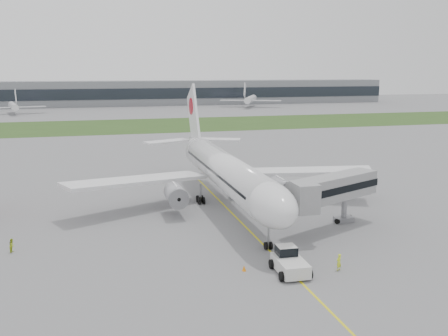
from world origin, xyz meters
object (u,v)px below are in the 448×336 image
object	(u,v)px
jet_bridge	(330,190)
ground_crew_near	(339,262)
airliner	(224,169)
pushback_tug	(289,261)

from	to	relation	value
jet_bridge	ground_crew_near	xyz separation A→B (m)	(-5.13, -12.63, -4.43)
airliner	pushback_tug	size ratio (longest dim) A/B	10.80
ground_crew_near	jet_bridge	bearing A→B (deg)	-135.43
pushback_tug	jet_bridge	size ratio (longest dim) A/B	0.34
airliner	pushback_tug	distance (m)	26.98
airliner	pushback_tug	bearing A→B (deg)	-90.38
jet_bridge	ground_crew_near	world-z (taller)	jet_bridge
pushback_tug	ground_crew_near	xyz separation A→B (m)	(5.18, -0.87, -0.26)
jet_bridge	ground_crew_near	bearing A→B (deg)	-136.18
airliner	ground_crew_near	xyz separation A→B (m)	(5.00, -27.46, -4.77)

